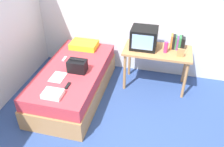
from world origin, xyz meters
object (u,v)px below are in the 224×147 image
at_px(remote_dark, 68,86).
at_px(pillow, 84,45).
at_px(folded_towel, 53,94).
at_px(water_bottle, 166,47).
at_px(desk, 157,55).
at_px(book_row, 177,42).
at_px(tv, 144,38).
at_px(bed, 74,82).
at_px(picture_frame, 181,53).
at_px(handbag, 77,66).
at_px(remote_silver, 65,59).
at_px(magazine, 58,77).

bearing_deg(remote_dark, pillow, 97.93).
bearing_deg(folded_towel, water_bottle, 41.60).
bearing_deg(desk, folded_towel, -134.45).
height_order(water_bottle, book_row, book_row).
bearing_deg(tv, bed, -149.49).
height_order(picture_frame, handbag, picture_frame).
height_order(desk, remote_silver, desk).
distance_m(bed, pillow, 0.81).
distance_m(tv, pillow, 1.19).
distance_m(remote_dark, folded_towel, 0.28).
xyz_separation_m(book_row, pillow, (-1.70, -0.01, -0.25)).
bearing_deg(book_row, desk, -157.45).
bearing_deg(magazine, remote_silver, 102.28).
height_order(magazine, remote_dark, remote_dark).
xyz_separation_m(water_bottle, picture_frame, (0.25, -0.09, -0.02)).
xyz_separation_m(book_row, magazine, (-1.77, -1.06, -0.31)).
xyz_separation_m(picture_frame, folded_towel, (-1.71, -1.22, -0.23)).
relative_size(tv, remote_silver, 3.06).
bearing_deg(remote_silver, pillow, 69.47).
height_order(pillow, remote_silver, pillow).
bearing_deg(remote_dark, picture_frame, 30.97).
bearing_deg(remote_silver, picture_frame, 7.03).
distance_m(handbag, magazine, 0.36).
relative_size(picture_frame, handbag, 0.47).
height_order(water_bottle, pillow, water_bottle).
height_order(pillow, folded_towel, pillow).
height_order(desk, magazine, desk).
bearing_deg(remote_dark, magazine, 143.68).
bearing_deg(book_row, tv, -169.47).
bearing_deg(tv, folded_towel, -127.97).
relative_size(desk, picture_frame, 8.16).
xyz_separation_m(handbag, remote_silver, (-0.36, 0.30, -0.09)).
relative_size(desk, remote_silver, 8.06).
bearing_deg(tv, book_row, 10.53).
xyz_separation_m(picture_frame, remote_silver, (-1.96, -0.24, -0.26)).
height_order(handbag, remote_dark, handbag).
height_order(desk, pillow, desk).
bearing_deg(bed, pillow, 93.70).
bearing_deg(picture_frame, bed, -164.63).
distance_m(tv, magazine, 1.58).
bearing_deg(desk, remote_silver, -166.25).
bearing_deg(water_bottle, remote_dark, -142.32).
xyz_separation_m(water_bottle, remote_silver, (-1.71, -0.33, -0.28)).
relative_size(desk, magazine, 4.00).
xyz_separation_m(bed, water_bottle, (1.48, 0.56, 0.57)).
relative_size(water_bottle, remote_dark, 1.20).
bearing_deg(handbag, pillow, 102.10).
distance_m(bed, handbag, 0.41).
bearing_deg(picture_frame, pillow, 171.53).
xyz_separation_m(pillow, remote_dark, (0.17, -1.22, -0.04)).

